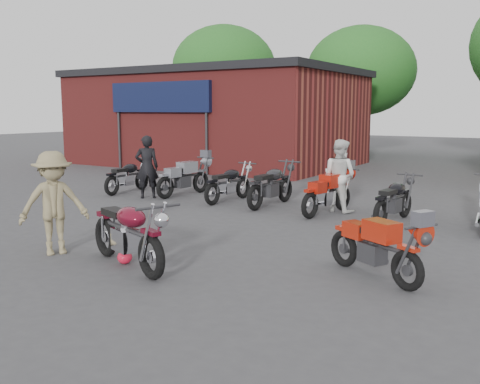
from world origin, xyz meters
The scene contains 16 objects.
ground centered at (0.00, 0.00, 0.00)m, with size 90.00×90.00×0.00m, color #3A393C.
brick_building centered at (-9.00, 14.00, 2.00)m, with size 12.00×8.00×4.00m, color maroon.
tree_0 centered at (-14.00, 22.00, 4.10)m, with size 6.56×6.56×8.20m, color #154F1A, non-canonical shape.
tree_1 centered at (-5.00, 22.00, 3.70)m, with size 5.92×5.92×7.40m, color #154F1A, non-canonical shape.
vintage_motorcycle centered at (-0.58, -0.75, 0.64)m, with size 2.21×0.73×1.28m, color #570A1A, non-canonical shape.
sportbike centered at (2.91, 0.82, 0.54)m, with size 1.86×0.61×1.08m, color red, non-canonical shape.
helmet centered at (-0.80, -0.61, 0.11)m, with size 0.24×0.24×0.22m, color red.
person_dark centered at (-4.95, 4.58, 0.89)m, with size 0.65×0.43×1.79m, color black.
person_light centered at (0.44, 5.56, 0.89)m, with size 0.87×0.68×1.79m, color silver.
person_tan centered at (-2.26, -0.79, 0.90)m, with size 1.16×0.67×1.80m, color #847751.
row_bike_0 centered at (-6.14, 5.03, 0.55)m, with size 1.90×0.63×1.10m, color black, non-canonical shape.
row_bike_1 centered at (-4.33, 5.49, 0.59)m, with size 2.05×0.68×1.19m, color gray, non-canonical shape.
row_bike_2 centered at (-2.66, 5.32, 0.56)m, with size 1.92×0.63×1.11m, color black, non-canonical shape.
row_bike_3 centered at (-1.34, 5.35, 0.62)m, with size 2.12×0.70×1.23m, color black, non-canonical shape.
row_bike_4 centered at (0.34, 5.10, 0.58)m, with size 1.99×0.66×1.15m, color #B21D0E, non-canonical shape.
row_bike_5 centered at (1.97, 5.01, 0.56)m, with size 1.93×0.64×1.12m, color black, non-canonical shape.
Camera 1 is at (5.31, -6.77, 2.50)m, focal length 40.00 mm.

